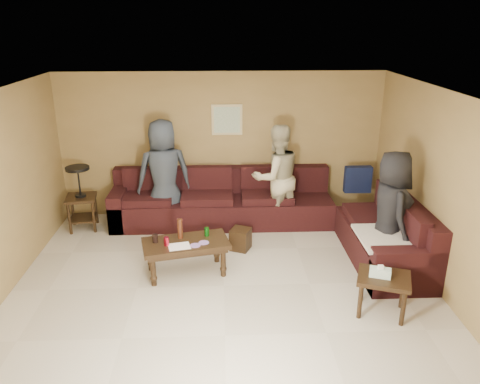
{
  "coord_description": "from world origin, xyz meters",
  "views": [
    {
      "loc": [
        -0.02,
        -5.34,
        3.31
      ],
      "look_at": [
        0.25,
        0.85,
        1.0
      ],
      "focal_mm": 35.0,
      "sensor_mm": 36.0,
      "label": 1
    }
  ],
  "objects": [
    {
      "name": "waste_bin",
      "position": [
        0.27,
        1.05,
        0.16
      ],
      "size": [
        0.36,
        0.36,
        0.33
      ],
      "primitive_type": "cube",
      "rotation": [
        0.0,
        0.0,
        -0.42
      ],
      "color": "black",
      "rests_on": "ground"
    },
    {
      "name": "end_table_left",
      "position": [
        -2.31,
        1.9,
        0.56
      ],
      "size": [
        0.54,
        0.54,
        1.08
      ],
      "rotation": [
        0.0,
        0.0,
        0.15
      ],
      "color": "black",
      "rests_on": "ground"
    },
    {
      "name": "wall_art",
      "position": [
        0.1,
        2.48,
        1.7
      ],
      "size": [
        0.52,
        0.04,
        0.52
      ],
      "color": "tan",
      "rests_on": "ground"
    },
    {
      "name": "person_right",
      "position": [
        2.27,
        0.4,
        0.85
      ],
      "size": [
        0.56,
        0.84,
        1.7
      ],
      "primitive_type": "imported",
      "rotation": [
        0.0,
        0.0,
        1.6
      ],
      "color": "black",
      "rests_on": "ground"
    },
    {
      "name": "side_table_right",
      "position": [
        1.86,
        -0.67,
        0.42
      ],
      "size": [
        0.73,
        0.66,
        0.64
      ],
      "rotation": [
        0.0,
        0.0,
        -0.35
      ],
      "color": "black",
      "rests_on": "ground"
    },
    {
      "name": "coffee_table",
      "position": [
        -0.51,
        0.36,
        0.41
      ],
      "size": [
        1.24,
        0.81,
        0.76
      ],
      "rotation": [
        0.0,
        0.0,
        0.22
      ],
      "color": "black",
      "rests_on": "ground"
    },
    {
      "name": "sectional_sofa",
      "position": [
        0.81,
        1.52,
        0.33
      ],
      "size": [
        4.65,
        2.9,
        0.97
      ],
      "color": "black",
      "rests_on": "ground"
    },
    {
      "name": "person_left",
      "position": [
        -0.95,
        1.97,
        0.91
      ],
      "size": [
        1.02,
        0.8,
        1.82
      ],
      "primitive_type": "imported",
      "rotation": [
        0.0,
        0.0,
        3.42
      ],
      "color": "#2C333D",
      "rests_on": "ground"
    },
    {
      "name": "person_middle",
      "position": [
        0.89,
        1.86,
        0.87
      ],
      "size": [
        1.02,
        0.9,
        1.74
      ],
      "primitive_type": "imported",
      "rotation": [
        0.0,
        0.0,
        3.47
      ],
      "color": "#B7AE88",
      "rests_on": "ground"
    },
    {
      "name": "room",
      "position": [
        0.0,
        0.0,
        1.66
      ],
      "size": [
        5.6,
        5.5,
        2.5
      ],
      "color": "beige",
      "rests_on": "ground"
    }
  ]
}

